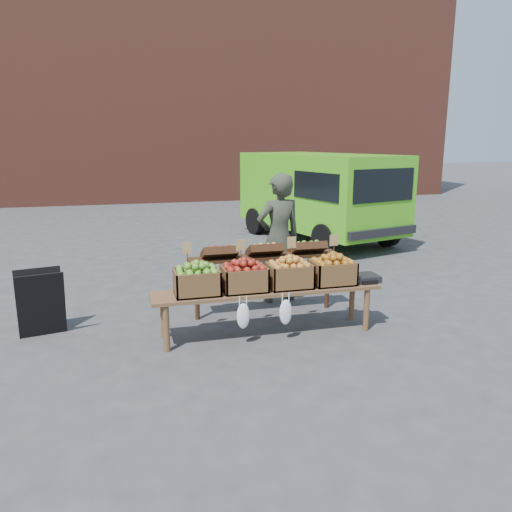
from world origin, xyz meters
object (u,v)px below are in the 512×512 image
object	(u,v)px
chalkboard_sign	(41,303)
back_table	(264,276)
delivery_van	(318,198)
crate_russet_pears	(244,279)
weighing_scale	(364,278)
display_bench	(267,311)
crate_golden_apples	(197,282)
vendor	(279,238)
crate_green_apples	(332,272)
crate_red_apples	(289,275)

from	to	relation	value
chalkboard_sign	back_table	bearing A→B (deg)	-11.09
chalkboard_sign	back_table	distance (m)	2.76
delivery_van	crate_russet_pears	size ratio (longest dim) A/B	8.79
weighing_scale	display_bench	bearing A→B (deg)	180.00
crate_golden_apples	crate_russet_pears	world-z (taller)	same
vendor	crate_golden_apples	world-z (taller)	vendor
weighing_scale	crate_green_apples	bearing A→B (deg)	180.00
crate_golden_apples	weighing_scale	bearing A→B (deg)	0.00
crate_green_apples	crate_russet_pears	bearing A→B (deg)	180.00
delivery_van	crate_russet_pears	world-z (taller)	delivery_van
crate_russet_pears	crate_red_apples	size ratio (longest dim) A/B	1.00
delivery_van	crate_green_apples	size ratio (longest dim) A/B	8.79
crate_golden_apples	back_table	bearing A→B (deg)	35.82
crate_red_apples	weighing_scale	bearing A→B (deg)	0.00
delivery_van	vendor	xyz separation A→B (m)	(-2.24, -4.11, -0.07)
chalkboard_sign	crate_russet_pears	distance (m)	2.43
crate_russet_pears	back_table	bearing A→B (deg)	58.13
crate_red_apples	display_bench	bearing A→B (deg)	180.00
back_table	crate_red_apples	bearing A→B (deg)	-81.91
delivery_van	weighing_scale	distance (m)	5.54
vendor	crate_russet_pears	distance (m)	1.46
crate_golden_apples	weighing_scale	distance (m)	2.08
delivery_van	weighing_scale	bearing A→B (deg)	-121.46
display_bench	crate_green_apples	distance (m)	0.93
delivery_van	chalkboard_sign	xyz separation A→B (m)	(-5.35, -4.65, -0.58)
vendor	weighing_scale	distance (m)	1.44
vendor	display_bench	bearing A→B (deg)	57.30
back_table	crate_golden_apples	xyz separation A→B (m)	(-1.00, -0.72, 0.19)
delivery_van	back_table	xyz separation A→B (m)	(-2.59, -4.59, -0.46)
chalkboard_sign	crate_red_apples	world-z (taller)	crate_red_apples
back_table	display_bench	bearing A→B (deg)	-103.49
delivery_van	crate_green_apples	world-z (taller)	delivery_van
crate_golden_apples	vendor	bearing A→B (deg)	41.83
crate_red_apples	weighing_scale	size ratio (longest dim) A/B	1.47
back_table	weighing_scale	world-z (taller)	back_table
delivery_van	vendor	world-z (taller)	delivery_van
back_table	crate_russet_pears	size ratio (longest dim) A/B	4.20
delivery_van	crate_red_apples	xyz separation A→B (m)	(-2.49, -5.31, -0.27)
delivery_van	display_bench	bearing A→B (deg)	-133.03
vendor	back_table	distance (m)	0.72
delivery_van	vendor	size ratio (longest dim) A/B	2.40
delivery_van	display_bench	size ratio (longest dim) A/B	1.63
delivery_van	chalkboard_sign	world-z (taller)	delivery_van
crate_russet_pears	weighing_scale	distance (m)	1.53
vendor	crate_russet_pears	world-z (taller)	vendor
crate_golden_apples	crate_red_apples	distance (m)	1.10
chalkboard_sign	crate_red_apples	xyz separation A→B (m)	(2.86, -0.67, 0.31)
vendor	crate_red_apples	world-z (taller)	vendor
vendor	weighing_scale	size ratio (longest dim) A/B	5.39
chalkboard_sign	weighing_scale	world-z (taller)	chalkboard_sign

